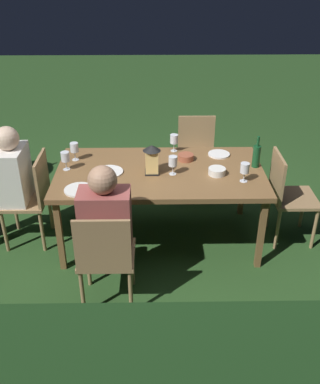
# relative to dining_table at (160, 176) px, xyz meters

# --- Properties ---
(ground_plane) EXTENTS (16.00, 16.00, 0.00)m
(ground_plane) POSITION_rel_dining_table_xyz_m (0.00, 0.00, -0.68)
(ground_plane) COLOR #26471E
(dining_table) EXTENTS (1.84, 1.01, 0.73)m
(dining_table) POSITION_rel_dining_table_xyz_m (0.00, 0.00, 0.00)
(dining_table) COLOR brown
(dining_table) RESTS_ON ground
(chair_side_left_a) EXTENTS (0.42, 0.40, 0.87)m
(chair_side_left_a) POSITION_rel_dining_table_xyz_m (-0.41, -0.90, -0.19)
(chair_side_left_a) COLOR #9E7A51
(chair_side_left_a) RESTS_ON ground
(chair_head_far) EXTENTS (0.40, 0.42, 0.87)m
(chair_head_far) POSITION_rel_dining_table_xyz_m (1.17, 0.00, -0.19)
(chair_head_far) COLOR #9E7A51
(chair_head_far) RESTS_ON ground
(person_in_cream) EXTENTS (0.48, 0.38, 1.15)m
(person_in_cream) POSITION_rel_dining_table_xyz_m (1.36, 0.00, -0.04)
(person_in_cream) COLOR white
(person_in_cream) RESTS_ON ground
(chair_side_right_b) EXTENTS (0.42, 0.40, 0.87)m
(chair_side_right_b) POSITION_rel_dining_table_xyz_m (0.41, 0.90, -0.19)
(chair_side_right_b) COLOR #9E7A51
(chair_side_right_b) RESTS_ON ground
(person_in_rust) EXTENTS (0.38, 0.47, 1.15)m
(person_in_rust) POSITION_rel_dining_table_xyz_m (0.41, 0.70, -0.04)
(person_in_rust) COLOR #9E4C47
(person_in_rust) RESTS_ON ground
(chair_head_near) EXTENTS (0.40, 0.42, 0.87)m
(chair_head_near) POSITION_rel_dining_table_xyz_m (-1.17, 0.00, -0.19)
(chair_head_near) COLOR #9E7A51
(chair_head_near) RESTS_ON ground
(lantern_centerpiece) EXTENTS (0.15, 0.15, 0.27)m
(lantern_centerpiece) POSITION_rel_dining_table_xyz_m (0.07, 0.05, 0.20)
(lantern_centerpiece) COLOR black
(lantern_centerpiece) RESTS_ON dining_table
(green_bottle_on_table) EXTENTS (0.07, 0.07, 0.29)m
(green_bottle_on_table) POSITION_rel_dining_table_xyz_m (-0.86, -0.07, 0.16)
(green_bottle_on_table) COLOR #144723
(green_bottle_on_table) RESTS_ON dining_table
(wine_glass_a) EXTENTS (0.08, 0.08, 0.17)m
(wine_glass_a) POSITION_rel_dining_table_xyz_m (-0.70, 0.21, 0.17)
(wine_glass_a) COLOR silver
(wine_glass_a) RESTS_ON dining_table
(wine_glass_b) EXTENTS (0.08, 0.08, 0.17)m
(wine_glass_b) POSITION_rel_dining_table_xyz_m (0.83, -0.03, 0.17)
(wine_glass_b) COLOR silver
(wine_glass_b) RESTS_ON dining_table
(wine_glass_c) EXTENTS (0.08, 0.08, 0.17)m
(wine_glass_c) POSITION_rel_dining_table_xyz_m (-0.11, 0.07, 0.17)
(wine_glass_c) COLOR silver
(wine_glass_c) RESTS_ON dining_table
(wine_glass_d) EXTENTS (0.08, 0.08, 0.17)m
(wine_glass_d) POSITION_rel_dining_table_xyz_m (0.78, -0.23, 0.17)
(wine_glass_d) COLOR silver
(wine_glass_d) RESTS_ON dining_table
(wine_glass_e) EXTENTS (0.08, 0.08, 0.17)m
(wine_glass_e) POSITION_rel_dining_table_xyz_m (-0.14, -0.42, 0.17)
(wine_glass_e) COLOR silver
(wine_glass_e) RESTS_ON dining_table
(plate_a) EXTENTS (0.25, 0.25, 0.01)m
(plate_a) POSITION_rel_dining_table_xyz_m (0.45, 0.03, 0.06)
(plate_a) COLOR white
(plate_a) RESTS_ON dining_table
(plate_b) EXTENTS (0.21, 0.21, 0.01)m
(plate_b) POSITION_rel_dining_table_xyz_m (-0.57, -0.32, 0.06)
(plate_b) COLOR white
(plate_b) RESTS_ON dining_table
(plate_c) EXTENTS (0.24, 0.24, 0.01)m
(plate_c) POSITION_rel_dining_table_xyz_m (0.67, 0.35, 0.06)
(plate_c) COLOR white
(plate_c) RESTS_ON dining_table
(bowl_olives) EXTENTS (0.15, 0.15, 0.06)m
(bowl_olives) POSITION_rel_dining_table_xyz_m (-0.49, 0.08, 0.08)
(bowl_olives) COLOR silver
(bowl_olives) RESTS_ON dining_table
(bowl_bread) EXTENTS (0.14, 0.14, 0.06)m
(bowl_bread) POSITION_rel_dining_table_xyz_m (-0.24, -0.22, 0.08)
(bowl_bread) COLOR #9E5138
(bowl_bread) RESTS_ON dining_table
(potted_plant_corner) EXTENTS (0.50, 0.50, 0.73)m
(potted_plant_corner) POSITION_rel_dining_table_xyz_m (-0.69, 1.76, -0.24)
(potted_plant_corner) COLOR brown
(potted_plant_corner) RESTS_ON ground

